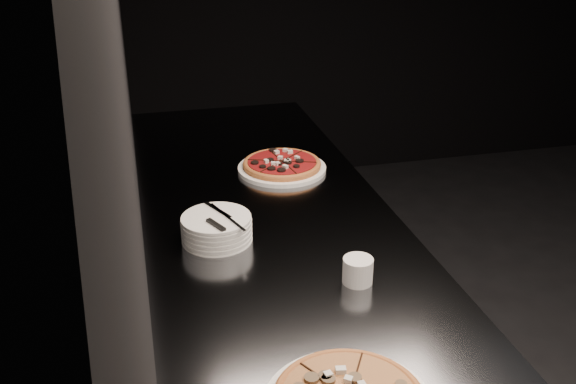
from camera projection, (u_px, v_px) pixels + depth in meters
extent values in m
cube|color=black|center=(125.00, 75.00, 1.51)|extent=(0.02, 5.00, 2.80)
cube|color=slate|center=(280.00, 368.00, 1.99)|extent=(0.70, 2.40, 0.90)
cube|color=slate|center=(279.00, 239.00, 1.80)|extent=(0.74, 2.44, 0.02)
cylinder|color=white|center=(282.00, 169.00, 2.21)|extent=(0.30, 0.30, 0.01)
cylinder|color=#C4743A|center=(282.00, 165.00, 2.21)|extent=(0.34, 0.34, 0.01)
torus|color=#C4743A|center=(282.00, 164.00, 2.21)|extent=(0.35, 0.35, 0.02)
cylinder|color=maroon|center=(282.00, 162.00, 2.20)|extent=(0.30, 0.30, 0.01)
cylinder|color=white|center=(217.00, 238.00, 1.77)|extent=(0.19, 0.19, 0.01)
cylinder|color=white|center=(217.00, 233.00, 1.76)|extent=(0.19, 0.19, 0.01)
cylinder|color=white|center=(217.00, 228.00, 1.76)|extent=(0.19, 0.19, 0.01)
cylinder|color=white|center=(216.00, 224.00, 1.75)|extent=(0.19, 0.19, 0.01)
cylinder|color=white|center=(216.00, 219.00, 1.74)|extent=(0.19, 0.19, 0.01)
cube|color=#BBBDC2|center=(217.00, 210.00, 1.78)|extent=(0.07, 0.12, 0.00)
cube|color=black|center=(216.00, 225.00, 1.69)|extent=(0.04, 0.07, 0.01)
cube|color=#BBBDC2|center=(227.00, 217.00, 1.74)|extent=(0.03, 0.19, 0.00)
cylinder|color=silver|center=(358.00, 271.00, 1.56)|extent=(0.07, 0.07, 0.07)
cylinder|color=black|center=(358.00, 262.00, 1.55)|extent=(0.06, 0.06, 0.01)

